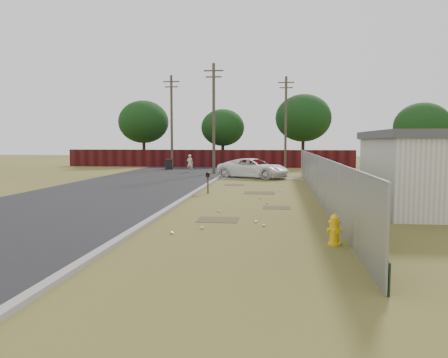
# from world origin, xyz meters

# --- Properties ---
(ground) EXTENTS (120.00, 120.00, 0.00)m
(ground) POSITION_xyz_m (0.00, 0.00, 0.00)
(ground) COLOR olive
(ground) RESTS_ON ground
(street) EXTENTS (15.10, 60.00, 0.12)m
(street) POSITION_xyz_m (-6.76, 8.05, 0.02)
(street) COLOR black
(street) RESTS_ON ground
(chainlink_fence) EXTENTS (0.10, 27.06, 2.02)m
(chainlink_fence) POSITION_xyz_m (3.12, 1.03, 0.80)
(chainlink_fence) COLOR gray
(chainlink_fence) RESTS_ON ground
(privacy_fence) EXTENTS (30.00, 0.12, 1.80)m
(privacy_fence) POSITION_xyz_m (-6.00, 25.00, 0.90)
(privacy_fence) COLOR #480F13
(privacy_fence) RESTS_ON ground
(utility_poles) EXTENTS (12.60, 8.24, 9.00)m
(utility_poles) POSITION_xyz_m (-3.67, 20.67, 4.69)
(utility_poles) COLOR #4E4334
(utility_poles) RESTS_ON ground
(horizon_trees) EXTENTS (33.32, 31.94, 7.78)m
(horizon_trees) POSITION_xyz_m (0.84, 23.56, 4.63)
(horizon_trees) COLOR #312316
(horizon_trees) RESTS_ON ground
(fire_hydrant) EXTENTS (0.39, 0.40, 0.84)m
(fire_hydrant) POSITION_xyz_m (2.70, -8.22, 0.39)
(fire_hydrant) COLOR #EBB30C
(fire_hydrant) RESTS_ON ground
(mailbox) EXTENTS (0.19, 0.48, 1.12)m
(mailbox) POSITION_xyz_m (-2.33, 2.40, 0.88)
(mailbox) COLOR brown
(mailbox) RESTS_ON ground
(pickup_truck) EXTENTS (5.72, 4.25, 1.44)m
(pickup_truck) POSITION_xyz_m (-0.50, 12.08, 0.72)
(pickup_truck) COLOR white
(pickup_truck) RESTS_ON ground
(pedestrian) EXTENTS (0.63, 0.47, 1.55)m
(pedestrian) POSITION_xyz_m (-6.26, 17.24, 0.78)
(pedestrian) COLOR beige
(pedestrian) RESTS_ON ground
(trash_bin) EXTENTS (0.87, 0.84, 0.98)m
(trash_bin) POSITION_xyz_m (-9.03, 20.73, 0.50)
(trash_bin) COLOR black
(trash_bin) RESTS_ON ground
(scattered_litter) EXTENTS (3.32, 11.15, 0.07)m
(scattered_litter) POSITION_xyz_m (0.01, -3.18, 0.04)
(scattered_litter) COLOR silver
(scattered_litter) RESTS_ON ground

